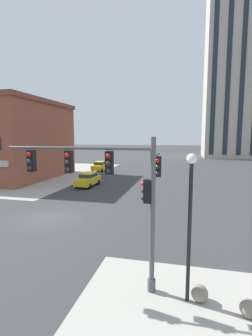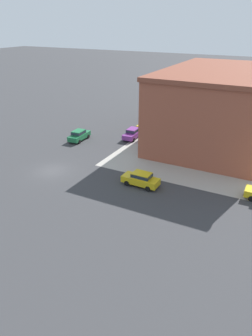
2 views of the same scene
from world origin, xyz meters
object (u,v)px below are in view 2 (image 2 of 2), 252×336
car_cross_westbound (146,124)px  car_main_northbound_near (79,135)px  car_main_southbound_far (133,133)px  car_main_mid (141,179)px

car_cross_westbound → car_main_northbound_near: bearing=-34.6°
car_cross_westbound → car_main_southbound_far: bearing=1.3°
car_main_northbound_near → car_cross_westbound: size_ratio=1.01×
car_main_southbound_far → car_cross_westbound: 5.55m
car_main_northbound_near → car_cross_westbound: (-10.37, 7.15, 0.00)m
car_main_southbound_far → car_main_northbound_near: bearing=-56.5°
car_main_northbound_near → car_main_southbound_far: (-4.81, 7.27, 0.00)m
car_main_northbound_near → car_cross_westbound: 12.59m
car_main_mid → car_cross_westbound: bearing=-157.0°
car_cross_westbound → car_main_mid: same height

